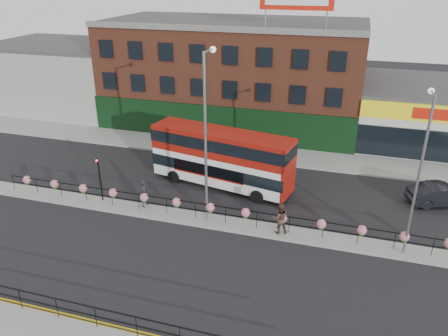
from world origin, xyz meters
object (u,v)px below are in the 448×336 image
(pedestrian_a, at_px, (144,193))
(car, at_px, (443,195))
(double_decker_bus, at_px, (222,153))
(lamp_column_east, at_px, (420,164))
(pedestrian_b, at_px, (280,218))
(lamp_column_west, at_px, (207,125))

(pedestrian_a, bearing_deg, car, -59.12)
(double_decker_bus, bearing_deg, pedestrian_a, -130.77)
(lamp_column_east, bearing_deg, pedestrian_b, -178.54)
(lamp_column_east, bearing_deg, double_decker_bus, 157.51)
(pedestrian_a, height_order, pedestrian_b, pedestrian_b)
(double_decker_bus, distance_m, pedestrian_a, 6.31)
(car, xyz_separation_m, pedestrian_a, (-19.23, -6.24, 0.35))
(car, relative_size, lamp_column_east, 0.53)
(pedestrian_b, bearing_deg, double_decker_bus, -66.23)
(double_decker_bus, distance_m, car, 15.43)
(lamp_column_east, bearing_deg, car, 66.69)
(car, height_order, lamp_column_east, lamp_column_east)
(pedestrian_a, bearing_deg, double_decker_bus, -27.87)
(double_decker_bus, bearing_deg, lamp_column_west, -83.51)
(car, bearing_deg, lamp_column_east, 136.97)
(car, relative_size, pedestrian_b, 2.48)
(lamp_column_west, bearing_deg, pedestrian_a, 177.86)
(lamp_column_west, height_order, lamp_column_east, lamp_column_west)
(pedestrian_b, bearing_deg, car, -166.41)
(double_decker_bus, height_order, pedestrian_b, double_decker_bus)
(pedestrian_a, relative_size, lamp_column_east, 0.21)
(double_decker_bus, bearing_deg, pedestrian_b, -45.16)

